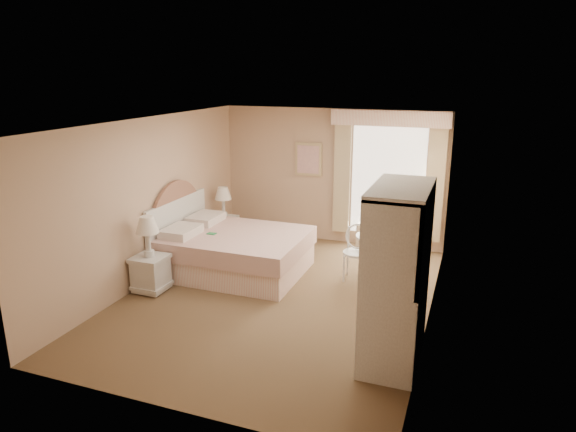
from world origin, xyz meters
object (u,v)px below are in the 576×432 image
at_px(bed, 229,249).
at_px(nightstand_near, 150,264).
at_px(round_table, 376,250).
at_px(nightstand_far, 224,222).
at_px(armoire, 396,290).
at_px(cafe_chair, 357,248).

distance_m(bed, nightstand_near, 1.33).
bearing_deg(round_table, nightstand_far, 166.97).
distance_m(nightstand_far, round_table, 3.10).
relative_size(nightstand_far, armoire, 0.53).
xyz_separation_m(bed, nightstand_far, (-0.72, 1.25, 0.03)).
distance_m(round_table, cafe_chair, 0.31).
bearing_deg(armoire, nightstand_far, 141.05).
xyz_separation_m(nightstand_near, cafe_chair, (2.73, 1.54, 0.08)).
bearing_deg(nightstand_far, bed, -59.79).
relative_size(nightstand_near, nightstand_far, 1.06).
distance_m(nightstand_near, armoire, 3.72).
distance_m(bed, cafe_chair, 2.06).
xyz_separation_m(round_table, armoire, (0.64, -2.26, 0.37)).
bearing_deg(nightstand_near, cafe_chair, 29.43).
bearing_deg(nightstand_near, armoire, -9.24).
bearing_deg(armoire, nightstand_near, 170.76).
relative_size(nightstand_near, cafe_chair, 1.31).
bearing_deg(cafe_chair, round_table, 19.43).
relative_size(nightstand_far, cafe_chair, 1.23).
distance_m(nightstand_near, cafe_chair, 3.14).
bearing_deg(nightstand_far, cafe_chair, -16.61).
distance_m(bed, armoire, 3.42).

